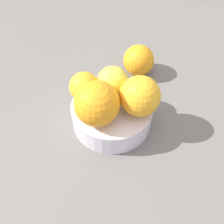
# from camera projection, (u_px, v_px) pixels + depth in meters

# --- Properties ---
(ground_plane) EXTENTS (1.10, 1.10, 0.02)m
(ground_plane) POSITION_uv_depth(u_px,v_px,m) (112.00, 124.00, 0.57)
(ground_plane) COLOR #66605B
(fruit_bowl) EXTENTS (0.17, 0.17, 0.05)m
(fruit_bowl) POSITION_uv_depth(u_px,v_px,m) (112.00, 114.00, 0.55)
(fruit_bowl) COLOR silver
(fruit_bowl) RESTS_ON ground_plane
(orange_in_bowl_0) EXTENTS (0.09, 0.09, 0.09)m
(orange_in_bowl_0) POSITION_uv_depth(u_px,v_px,m) (97.00, 104.00, 0.47)
(orange_in_bowl_0) COLOR orange
(orange_in_bowl_0) RESTS_ON fruit_bowl
(orange_in_bowl_1) EXTENTS (0.08, 0.08, 0.08)m
(orange_in_bowl_1) POSITION_uv_depth(u_px,v_px,m) (140.00, 96.00, 0.49)
(orange_in_bowl_1) COLOR #F9A823
(orange_in_bowl_1) RESTS_ON fruit_bowl
(orange_in_bowl_2) EXTENTS (0.06, 0.06, 0.06)m
(orange_in_bowl_2) POSITION_uv_depth(u_px,v_px,m) (113.00, 82.00, 0.52)
(orange_in_bowl_2) COLOR yellow
(orange_in_bowl_2) RESTS_ON fruit_bowl
(orange_in_bowl_3) EXTENTS (0.06, 0.06, 0.06)m
(orange_in_bowl_3) POSITION_uv_depth(u_px,v_px,m) (84.00, 87.00, 0.52)
(orange_in_bowl_3) COLOR #F9A823
(orange_in_bowl_3) RESTS_ON fruit_bowl
(orange_loose_0) EXTENTS (0.08, 0.08, 0.08)m
(orange_loose_0) POSITION_uv_depth(u_px,v_px,m) (139.00, 60.00, 0.64)
(orange_loose_0) COLOR orange
(orange_loose_0) RESTS_ON ground_plane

